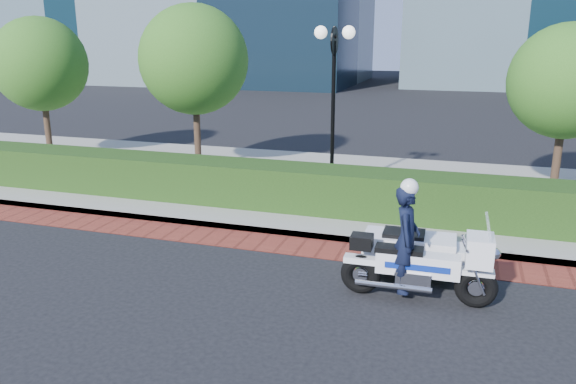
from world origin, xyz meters
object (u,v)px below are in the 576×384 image
(tree_b, at_px, (194,60))
(tree_c, at_px, (567,82))
(lamppost, at_px, (334,84))
(police_motorcycle, at_px, (413,251))
(tree_a, at_px, (40,64))

(tree_b, bearing_deg, tree_c, -0.00)
(lamppost, height_order, tree_b, tree_b)
(tree_b, distance_m, police_motorcycle, 9.89)
(tree_b, distance_m, tree_c, 10.01)
(tree_c, bearing_deg, tree_b, 180.00)
(tree_a, bearing_deg, tree_b, 0.00)
(tree_b, bearing_deg, tree_a, 180.00)
(tree_c, bearing_deg, police_motorcycle, -114.75)
(tree_a, bearing_deg, tree_c, -0.00)
(tree_c, bearing_deg, tree_a, 180.00)
(tree_b, relative_size, police_motorcycle, 1.97)
(tree_c, height_order, police_motorcycle, tree_c)
(tree_a, xyz_separation_m, police_motorcycle, (12.58, -6.34, -2.53))
(tree_a, distance_m, police_motorcycle, 14.31)
(tree_a, distance_m, tree_c, 15.50)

